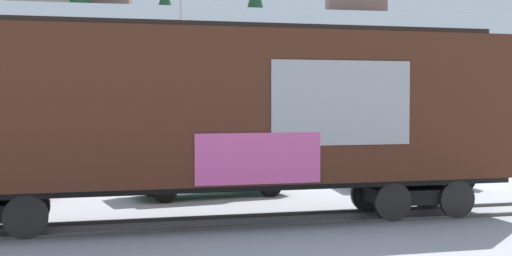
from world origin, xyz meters
TOP-DOWN VIEW (x-y plane):
  - ground_plane at (0.00, 0.00)m, footprint 260.00×260.00m
  - track at (-0.68, -0.03)m, footprint 60.00×4.81m
  - freight_car at (-0.04, -0.00)m, footprint 14.91×3.60m
  - flagpole at (0.01, 9.45)m, footprint 1.01×1.34m
  - hillside at (0.01, 73.74)m, footprint 125.90×29.65m
  - parked_car_green at (0.48, 4.67)m, footprint 5.00×2.60m
  - parked_car_white at (7.22, 5.30)m, footprint 4.42×2.24m

SIDE VIEW (x-z plane):
  - ground_plane at x=0.00m, z-range 0.00..0.00m
  - track at x=-0.68m, z-range 0.00..0.08m
  - parked_car_white at x=7.22m, z-range -0.01..1.68m
  - parked_car_green at x=0.48m, z-range 0.00..1.85m
  - freight_car at x=-0.04m, z-range 0.32..4.98m
  - flagpole at x=0.01m, z-range 1.28..10.63m
  - hillside at x=0.01m, z-range -2.45..15.36m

